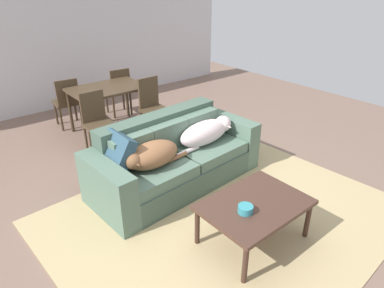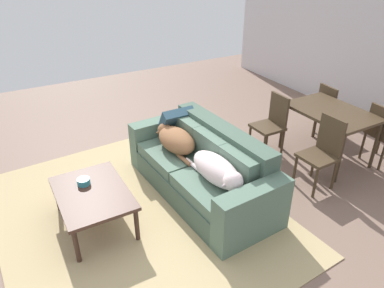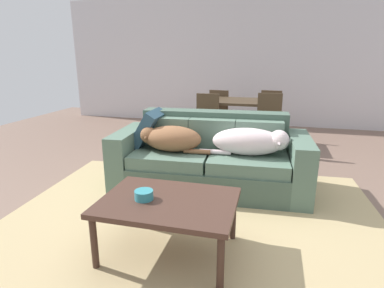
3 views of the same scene
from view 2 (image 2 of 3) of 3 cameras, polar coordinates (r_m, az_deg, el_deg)
ground_plane at (r=4.57m, az=-2.43°, el=-8.03°), size 10.00×10.00×0.00m
area_rug at (r=4.32m, az=-8.81°, el=-10.88°), size 3.68×3.12×0.01m
couch at (r=4.44m, az=1.85°, el=-4.02°), size 2.20×1.03×0.85m
dog_on_left_cushion at (r=4.55m, az=-2.67°, el=0.75°), size 0.81×0.41×0.28m
dog_on_right_cushion at (r=3.92m, az=4.12°, el=-4.27°), size 0.94×0.36×0.29m
throw_pillow_by_left_arm at (r=4.87m, az=-2.59°, el=3.47°), size 0.34×0.45×0.45m
coffee_table at (r=4.03m, az=-15.56°, el=-7.88°), size 1.01×0.72×0.45m
bowl_on_coffee_table at (r=4.12m, az=-16.86°, el=-5.75°), size 0.14×0.14×0.07m
dining_table at (r=5.38m, az=21.22°, el=4.24°), size 1.17×0.81×0.75m
dining_chair_near_left at (r=5.33m, az=12.57°, el=3.39°), size 0.40×0.40×0.91m
dining_chair_near_right at (r=4.75m, az=20.06°, el=-0.95°), size 0.41×0.41×0.94m
dining_chair_far_left at (r=6.14m, az=21.15°, el=5.32°), size 0.44×0.44×0.86m
dining_chair_far_right at (r=5.61m, az=28.03°, el=1.76°), size 0.44×0.44×0.88m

